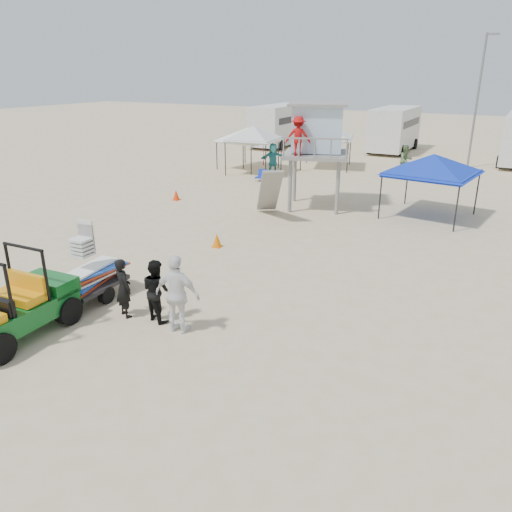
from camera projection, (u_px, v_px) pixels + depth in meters
The scene contains 20 objects.
ground at pixel (174, 346), 11.40m from camera, with size 140.00×140.00×0.00m, color beige.
utility_cart at pixel (11, 299), 11.47m from camera, with size 1.52×2.80×2.08m.
surf_trailer at pixel (89, 272), 13.45m from camera, with size 1.32×2.32×1.96m.
man_left at pixel (123, 288), 12.53m from camera, with size 0.57×0.37×1.55m, color black.
man_mid at pixel (156, 290), 12.35m from camera, with size 0.78×0.60×1.60m, color black.
man_right at pixel (178, 295), 11.70m from camera, with size 1.14×0.47×1.94m, color white.
lifeguard_tower at pixel (316, 133), 21.89m from camera, with size 3.55×3.55×4.48m.
canopy_blue at pixel (434, 158), 20.59m from camera, with size 3.65×3.65×3.07m.
canopy_white_a at pixel (254, 128), 29.42m from camera, with size 2.99×2.99×3.23m.
canopy_white_b at pixel (248, 130), 30.98m from camera, with size 3.40×3.40×2.97m.
canopy_white_c at pixel (327, 127), 31.33m from camera, with size 3.73×3.73×3.08m.
umbrella_a at pixel (263, 151), 32.59m from camera, with size 2.06×2.10×1.89m, color #B2132B.
umbrella_b at pixel (294, 159), 30.49m from camera, with size 1.72×1.75×1.57m, color yellow.
cone_near at pixel (217, 240), 17.70m from camera, with size 0.34×0.34×0.50m, color orange.
cone_far at pixel (176, 195), 24.09m from camera, with size 0.34×0.34×0.50m, color #FA3707.
beach_chair_a at pixel (262, 175), 28.25m from camera, with size 0.55×0.58×0.64m.
rv_far_left at pixel (280, 123), 40.82m from camera, with size 2.64×6.80×3.25m.
rv_mid_left at pixel (394, 127), 38.02m from camera, with size 2.65×6.50×3.25m.
light_pole_left at pixel (477, 103), 30.86m from camera, with size 0.14×0.14×8.00m, color slate.
distant_beachgoers at pixel (386, 168), 27.43m from camera, with size 17.85×17.96×1.81m.
Camera 1 is at (6.41, -7.85, 5.92)m, focal length 35.00 mm.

